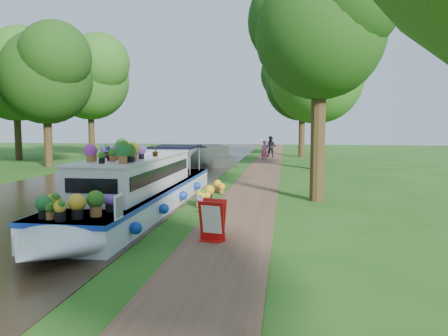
% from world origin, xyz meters
% --- Properties ---
extents(ground, '(100.00, 100.00, 0.00)m').
position_xyz_m(ground, '(0.00, 0.00, 0.00)').
color(ground, '#204E13').
rests_on(ground, ground).
extents(canal_water, '(10.00, 100.00, 0.02)m').
position_xyz_m(canal_water, '(-6.00, 0.00, 0.01)').
color(canal_water, black).
rests_on(canal_water, ground).
extents(towpath, '(2.20, 100.00, 0.03)m').
position_xyz_m(towpath, '(1.20, 0.00, 0.01)').
color(towpath, brown).
rests_on(towpath, ground).
extents(plant_boat, '(2.29, 13.52, 2.30)m').
position_xyz_m(plant_boat, '(-2.25, -0.07, 0.85)').
color(plant_boat, silver).
rests_on(plant_boat, canal_water).
extents(tree_near_overhang, '(5.52, 5.28, 8.99)m').
position_xyz_m(tree_near_overhang, '(3.79, 3.06, 6.60)').
color(tree_near_overhang, '#332511').
rests_on(tree_near_overhang, ground).
extents(tree_near_mid, '(6.90, 6.60, 9.40)m').
position_xyz_m(tree_near_mid, '(4.48, 15.08, 6.44)').
color(tree_near_mid, '#332511').
rests_on(tree_near_mid, ground).
extents(tree_near_far, '(7.59, 7.26, 10.30)m').
position_xyz_m(tree_near_far, '(3.98, 26.09, 7.05)').
color(tree_near_far, '#332511').
rests_on(tree_near_far, ground).
extents(tree_far_c, '(7.13, 6.82, 9.59)m').
position_xyz_m(tree_far_c, '(-13.52, 14.08, 6.52)').
color(tree_far_c, '#332511').
rests_on(tree_far_c, ground).
extents(tree_far_d, '(8.05, 7.70, 10.85)m').
position_xyz_m(tree_far_d, '(-15.02, 24.10, 7.40)').
color(tree_far_d, '#332511').
rests_on(tree_far_d, ground).
extents(tree_far_h, '(7.82, 7.48, 10.49)m').
position_xyz_m(tree_far_h, '(-19.02, 19.09, 7.14)').
color(tree_far_h, '#332511').
rests_on(tree_far_h, ground).
extents(second_boat, '(4.16, 7.50, 1.36)m').
position_xyz_m(second_boat, '(-2.75, 17.82, 0.55)').
color(second_boat, black).
rests_on(second_boat, canal_water).
extents(sandwich_board, '(0.68, 0.63, 1.02)m').
position_xyz_m(sandwich_board, '(0.83, -3.35, 0.49)').
color(sandwich_board, '#B90F0D').
rests_on(sandwich_board, towpath).
extents(pedestrian_pink, '(0.72, 0.60, 1.68)m').
position_xyz_m(pedestrian_pink, '(1.01, 19.05, 0.87)').
color(pedestrian_pink, '#C55183').
rests_on(pedestrian_pink, towpath).
extents(pedestrian_dark, '(1.05, 0.90, 1.86)m').
position_xyz_m(pedestrian_dark, '(1.33, 24.55, 0.96)').
color(pedestrian_dark, black).
rests_on(pedestrian_dark, towpath).
extents(verge_plant, '(0.40, 0.36, 0.38)m').
position_xyz_m(verge_plant, '(0.05, -0.04, 0.19)').
color(verge_plant, '#2E671E').
rests_on(verge_plant, ground).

